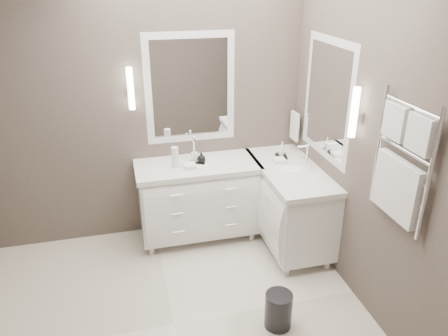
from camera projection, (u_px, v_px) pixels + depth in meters
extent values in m
cube|color=silver|center=(174.00, 324.00, 3.54)|extent=(3.20, 3.00, 0.01)
cube|color=#4F453F|center=(146.00, 111.00, 4.31)|extent=(3.20, 0.01, 2.70)
cube|color=#4F453F|center=(215.00, 336.00, 1.65)|extent=(3.20, 0.01, 2.70)
cube|color=#4F453F|center=(374.00, 151.00, 3.34)|extent=(0.01, 3.00, 2.70)
cube|color=white|center=(198.00, 199.00, 4.53)|extent=(1.20, 0.55, 0.70)
cube|color=white|center=(197.00, 166.00, 4.38)|extent=(1.24, 0.59, 0.05)
ellipsoid|color=white|center=(197.00, 167.00, 4.38)|extent=(0.36, 0.28, 0.12)
cylinder|color=white|center=(194.00, 148.00, 4.46)|extent=(0.02, 0.02, 0.22)
cube|color=white|center=(289.00, 204.00, 4.44)|extent=(0.55, 1.20, 0.70)
cube|color=white|center=(291.00, 170.00, 4.29)|extent=(0.59, 1.24, 0.05)
ellipsoid|color=white|center=(291.00, 171.00, 4.29)|extent=(0.36, 0.28, 0.12)
cylinder|color=white|center=(307.00, 156.00, 4.27)|extent=(0.02, 0.02, 0.22)
cube|color=white|center=(190.00, 89.00, 4.31)|extent=(0.90, 0.02, 1.10)
cube|color=white|center=(190.00, 89.00, 4.31)|extent=(0.77, 0.02, 0.96)
cube|color=white|center=(327.00, 99.00, 3.96)|extent=(0.02, 0.90, 1.10)
cube|color=white|center=(327.00, 99.00, 3.96)|extent=(0.02, 0.90, 0.96)
cube|color=white|center=(131.00, 94.00, 4.13)|extent=(0.05, 0.05, 0.10)
cylinder|color=white|center=(131.00, 89.00, 4.11)|extent=(0.06, 0.06, 0.40)
cube|color=white|center=(353.00, 119.00, 3.43)|extent=(0.05, 0.05, 0.10)
cylinder|color=white|center=(354.00, 113.00, 3.41)|extent=(0.06, 0.06, 0.40)
cylinder|color=white|center=(296.00, 113.00, 4.57)|extent=(0.02, 0.22, 0.02)
cube|color=white|center=(295.00, 126.00, 4.62)|extent=(0.03, 0.17, 0.30)
cylinder|color=white|center=(430.00, 177.00, 2.69)|extent=(0.03, 0.03, 0.90)
cylinder|color=white|center=(380.00, 146.00, 3.18)|extent=(0.03, 0.03, 0.90)
cube|color=white|center=(421.00, 134.00, 2.72)|extent=(0.06, 0.22, 0.24)
cube|color=white|center=(396.00, 122.00, 2.95)|extent=(0.06, 0.22, 0.24)
cube|color=white|center=(397.00, 188.00, 3.02)|extent=(0.06, 0.46, 0.42)
cylinder|color=black|center=(278.00, 310.00, 3.47)|extent=(0.29, 0.29, 0.31)
cube|color=black|center=(198.00, 162.00, 4.37)|extent=(0.17, 0.15, 0.02)
cube|color=black|center=(281.00, 156.00, 4.52)|extent=(0.13, 0.16, 0.02)
cylinder|color=silver|center=(175.00, 157.00, 4.26)|extent=(0.08, 0.08, 0.20)
imported|color=white|center=(194.00, 155.00, 4.35)|extent=(0.06, 0.06, 0.13)
imported|color=black|center=(201.00, 157.00, 4.33)|extent=(0.10, 0.10, 0.11)
imported|color=white|center=(282.00, 149.00, 4.48)|extent=(0.07, 0.07, 0.15)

